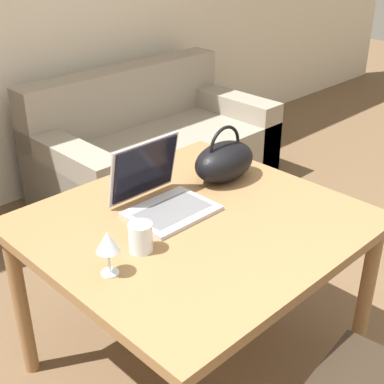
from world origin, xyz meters
The scene contains 6 objects.
dining_table centered at (0.12, 0.71, 0.65)m, with size 1.15×1.07×0.73m.
couch centered at (1.11, 2.10, 0.28)m, with size 1.61×0.88×0.82m.
laptop centered at (0.09, 0.87, 0.80)m, with size 0.32×0.31×0.25m.
drinking_glass centered at (-0.15, 0.69, 0.78)m, with size 0.08×0.08×0.10m.
wine_glass centered at (-0.31, 0.65, 0.84)m, with size 0.08×0.08×0.15m.
handbag centered at (0.45, 0.86, 0.81)m, with size 0.30×0.19×0.24m.
Camera 1 is at (-1.09, -0.51, 1.73)m, focal length 50.00 mm.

